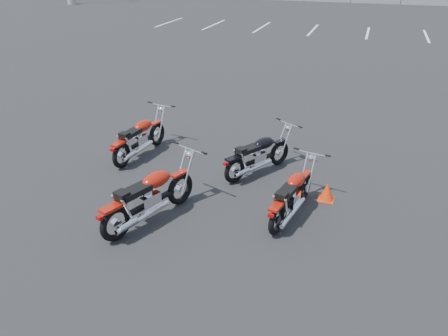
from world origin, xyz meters
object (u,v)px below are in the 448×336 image
(motorcycle_front_red, at_px, (140,138))
(motorcycle_rear_red, at_px, (292,195))
(motorcycle_second_black, at_px, (258,155))
(motorcycle_third_red, at_px, (150,197))

(motorcycle_front_red, relative_size, motorcycle_rear_red, 1.07)
(motorcycle_front_red, height_order, motorcycle_rear_red, motorcycle_front_red)
(motorcycle_front_red, height_order, motorcycle_second_black, motorcycle_front_red)
(motorcycle_second_black, relative_size, motorcycle_third_red, 0.84)
(motorcycle_front_red, xyz_separation_m, motorcycle_third_red, (1.43, -2.28, 0.04))
(motorcycle_third_red, bearing_deg, motorcycle_second_black, 60.92)
(motorcycle_front_red, bearing_deg, motorcycle_rear_red, -20.48)
(motorcycle_front_red, xyz_separation_m, motorcycle_second_black, (2.70, 0.01, -0.02))
(motorcycle_front_red, relative_size, motorcycle_second_black, 1.10)
(motorcycle_front_red, distance_m, motorcycle_third_red, 2.69)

